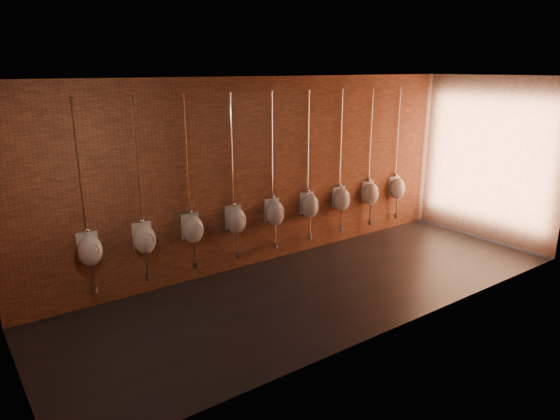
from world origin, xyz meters
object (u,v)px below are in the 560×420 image
(urinal_4, at_px, (275,212))
(urinal_5, at_px, (310,205))
(urinal_0, at_px, (90,249))
(urinal_7, at_px, (371,193))
(urinal_2, at_px, (193,229))
(urinal_3, at_px, (236,220))
(urinal_6, at_px, (342,199))
(urinal_8, at_px, (397,188))
(urinal_1, at_px, (144,238))

(urinal_4, distance_m, urinal_5, 0.79)
(urinal_0, height_order, urinal_7, same)
(urinal_0, height_order, urinal_2, same)
(urinal_3, relative_size, urinal_4, 1.00)
(urinal_2, xyz_separation_m, urinal_7, (3.93, 0.00, 0.00))
(urinal_6, distance_m, urinal_8, 1.57)
(urinal_1, height_order, urinal_3, same)
(urinal_5, relative_size, urinal_6, 1.00)
(urinal_5, height_order, urinal_8, same)
(urinal_7, xyz_separation_m, urinal_8, (0.79, 0.00, 0.00))
(urinal_3, bearing_deg, urinal_1, 180.00)
(urinal_7, bearing_deg, urinal_2, 180.00)
(urinal_0, distance_m, urinal_5, 3.93)
(urinal_6, bearing_deg, urinal_0, 180.00)
(urinal_4, xyz_separation_m, urinal_8, (3.14, 0.00, 0.00))
(urinal_4, bearing_deg, urinal_2, 180.00)
(urinal_2, relative_size, urinal_6, 1.00)
(urinal_0, height_order, urinal_4, same)
(urinal_3, height_order, urinal_5, same)
(urinal_4, relative_size, urinal_7, 1.00)
(urinal_2, bearing_deg, urinal_8, 0.00)
(urinal_3, xyz_separation_m, urinal_7, (3.14, 0.00, 0.00))
(urinal_4, height_order, urinal_6, same)
(urinal_6, bearing_deg, urinal_5, 180.00)
(urinal_7, bearing_deg, urinal_1, 180.00)
(urinal_5, xyz_separation_m, urinal_6, (0.79, 0.00, 0.00))
(urinal_3, bearing_deg, urinal_8, 0.00)
(urinal_0, distance_m, urinal_6, 4.71)
(urinal_0, distance_m, urinal_8, 6.29)
(urinal_2, relative_size, urinal_5, 1.00)
(urinal_1, height_order, urinal_2, same)
(urinal_6, distance_m, urinal_7, 0.79)
(urinal_0, xyz_separation_m, urinal_8, (6.29, 0.00, 0.00))
(urinal_6, bearing_deg, urinal_1, 180.00)
(urinal_0, relative_size, urinal_1, 1.00)
(urinal_0, xyz_separation_m, urinal_7, (5.50, 0.00, 0.00))
(urinal_0, height_order, urinal_8, same)
(urinal_1, height_order, urinal_4, same)
(urinal_0, distance_m, urinal_2, 1.57)
(urinal_5, bearing_deg, urinal_2, 180.00)
(urinal_8, bearing_deg, urinal_4, 180.00)
(urinal_0, relative_size, urinal_4, 1.00)
(urinal_6, xyz_separation_m, urinal_7, (0.79, 0.00, 0.00))
(urinal_0, distance_m, urinal_4, 3.14)
(urinal_1, relative_size, urinal_3, 1.00)
(urinal_0, bearing_deg, urinal_6, 0.00)
(urinal_4, height_order, urinal_8, same)
(urinal_2, height_order, urinal_4, same)
(urinal_4, distance_m, urinal_6, 1.57)
(urinal_5, height_order, urinal_7, same)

